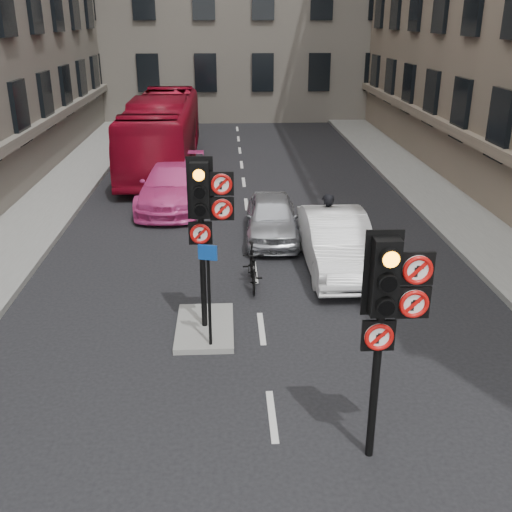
{
  "coord_description": "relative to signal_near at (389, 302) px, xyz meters",
  "views": [
    {
      "loc": [
        -0.69,
        -6.21,
        6.2
      ],
      "look_at": [
        -0.23,
        2.7,
        2.6
      ],
      "focal_mm": 42.0,
      "sensor_mm": 36.0,
      "label": 1
    }
  ],
  "objects": [
    {
      "name": "pavement_right",
      "position": [
        5.71,
        11.01,
        -2.5
      ],
      "size": [
        3.0,
        50.0,
        0.16
      ],
      "primitive_type": "cube",
      "color": "gray",
      "rests_on": "ground"
    },
    {
      "name": "bus_red",
      "position": [
        -4.88,
        18.74,
        -1.06
      ],
      "size": [
        2.63,
        10.95,
        3.04
      ],
      "primitive_type": "imported",
      "rotation": [
        0.0,
        0.0,
        -0.01
      ],
      "color": "maroon",
      "rests_on": "ground"
    },
    {
      "name": "centre_island",
      "position": [
        -2.69,
        4.01,
        -2.52
      ],
      "size": [
        1.2,
        2.0,
        0.12
      ],
      "primitive_type": "cube",
      "color": "gray",
      "rests_on": "ground"
    },
    {
      "name": "ground",
      "position": [
        -1.49,
        -0.99,
        -2.58
      ],
      "size": [
        120.0,
        120.0,
        0.0
      ],
      "primitive_type": "plane",
      "color": "black",
      "rests_on": "ground"
    },
    {
      "name": "pavement_left",
      "position": [
        -8.69,
        11.01,
        -2.5
      ],
      "size": [
        3.0,
        50.0,
        0.16
      ],
      "primitive_type": "cube",
      "color": "gray",
      "rests_on": "ground"
    },
    {
      "name": "car_silver",
      "position": [
        -0.85,
        9.55,
        -1.93
      ],
      "size": [
        1.7,
        3.86,
        1.29
      ],
      "primitive_type": "imported",
      "rotation": [
        0.0,
        0.0,
        -0.04
      ],
      "color": "#AAACB2",
      "rests_on": "ground"
    },
    {
      "name": "car_white",
      "position": [
        0.64,
        7.15,
        -1.84
      ],
      "size": [
        1.59,
        4.49,
        1.48
      ],
      "primitive_type": "imported",
      "rotation": [
        0.0,
        0.0,
        0.01
      ],
      "color": "white",
      "rests_on": "ground"
    },
    {
      "name": "signal_near",
      "position": [
        0.0,
        0.0,
        0.0
      ],
      "size": [
        0.91,
        0.4,
        3.58
      ],
      "color": "black",
      "rests_on": "ground"
    },
    {
      "name": "car_pink",
      "position": [
        -4.03,
        12.99,
        -1.84
      ],
      "size": [
        2.37,
        5.2,
        1.48
      ],
      "primitive_type": "imported",
      "rotation": [
        0.0,
        0.0,
        -0.06
      ],
      "color": "#E24296",
      "rests_on": "ground"
    },
    {
      "name": "signal_far",
      "position": [
        -2.6,
        4.0,
        0.12
      ],
      "size": [
        0.91,
        0.4,
        3.58
      ],
      "color": "black",
      "rests_on": "centre_island"
    },
    {
      "name": "motorcycle",
      "position": [
        -1.58,
        6.17,
        -2.06
      ],
      "size": [
        0.51,
        1.74,
        1.04
      ],
      "primitive_type": "imported",
      "rotation": [
        0.0,
        0.0,
        0.01
      ],
      "color": "black",
      "rests_on": "ground"
    },
    {
      "name": "motorcyclist",
      "position": [
        0.5,
        8.0,
        -1.68
      ],
      "size": [
        0.73,
        0.56,
        1.8
      ],
      "primitive_type": "imported",
      "rotation": [
        0.0,
        0.0,
        3.36
      ],
      "color": "black",
      "rests_on": "ground"
    },
    {
      "name": "info_sign",
      "position": [
        -2.55,
        3.19,
        -1.09
      ],
      "size": [
        0.36,
        0.15,
        2.13
      ],
      "rotation": [
        0.0,
        0.0,
        -0.28
      ],
      "color": "black",
      "rests_on": "centre_island"
    }
  ]
}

